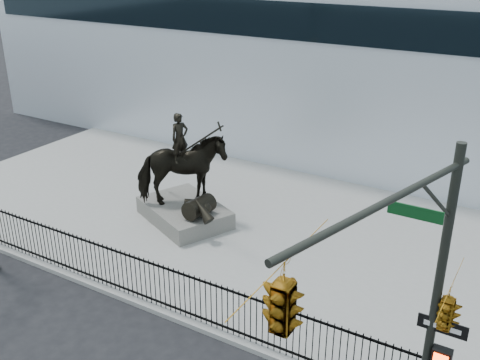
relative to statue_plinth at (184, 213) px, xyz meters
The scene contains 7 objects.
ground 7.09m from the statue_plinth, 60.71° to the right, with size 120.00×120.00×0.00m, color black.
plaza 3.58m from the statue_plinth, 13.56° to the left, with size 30.00×12.00×0.15m, color gray.
building 14.82m from the statue_plinth, 75.96° to the left, with size 44.00×14.00×9.00m, color silver.
picket_fence 6.03m from the statue_plinth, 54.87° to the right, with size 22.10×0.10×1.50m.
statue_plinth is the anchor object (origin of this frame).
equestrian_statue 1.71m from the statue_plinth, 24.31° to the right, with size 4.12×3.50×3.81m.
traffic_signal_right 13.58m from the statue_plinth, 39.46° to the right, with size 2.17×6.86×7.00m.
Camera 1 is at (8.38, -9.43, 10.13)m, focal length 42.00 mm.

